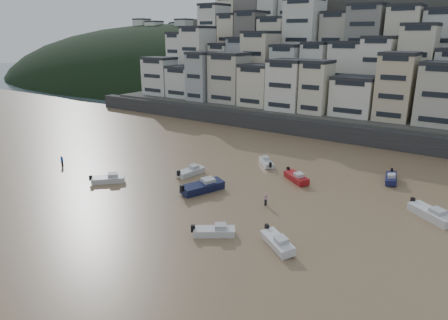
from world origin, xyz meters
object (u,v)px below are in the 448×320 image
Objects in this scene: person_pink at (266,199)px; boat_h at (266,161)px; boat_i at (391,177)px; boat_c at (203,185)px; boat_e at (296,176)px; person_blue at (62,161)px; boat_a at (214,230)px; boat_j at (108,178)px; boat_b at (278,241)px; boat_f at (191,171)px; boat_g at (431,212)px.

boat_h is at bearing 118.80° from person_pink.
boat_i is 2.99× the size of person_pink.
boat_c is 1.39× the size of boat_h.
person_blue reaches higher than boat_e.
boat_e is 20.67m from boat_a.
boat_c is (-8.88, -11.34, 0.18)m from boat_e.
boat_j is (-34.21, -24.35, -0.01)m from boat_i.
boat_e is at bearing 144.93° from boat_b.
boat_f is at bearing -72.81° from boat_i.
boat_h is at bearing 7.89° from boat_j.
boat_j is at bearing -107.63° from boat_e.
boat_j is at bearing -66.48° from boat_i.
boat_b reaches higher than boat_a.
boat_g is 3.63× the size of person_blue.
boat_g is at bearing 89.52° from boat_b.
boat_a is at bearing -54.07° from boat_e.
boat_j is 1.05× the size of boat_a.
person_blue is (-26.25, -4.38, -0.07)m from boat_c.
boat_e is 38.48m from person_blue.
boat_b reaches higher than boat_f.
boat_g is 3.63× the size of person_pink.
boat_f is 15.62m from person_pink.
boat_a is at bearing -125.72° from boat_f.
boat_c is (13.61, 5.25, 0.24)m from boat_j.
boat_f is (-26.37, -14.69, 0.01)m from boat_i.
boat_e is 3.19× the size of person_blue.
boat_j is 14.59m from boat_c.
person_pink is at bearing -65.02° from boat_c.
boat_b is 42.07m from person_blue.
boat_b is at bearing -111.86° from boat_f.
person_blue is (-46.84, -23.48, 0.16)m from boat_i.
boat_i is at bearing 69.50° from boat_e.
boat_e is 27.95m from boat_j.
boat_i is 0.94× the size of boat_e.
boat_h is (-25.96, 6.58, -0.18)m from boat_g.
boat_c is at bearing -92.10° from boat_e.
boat_f is 0.98× the size of boat_b.
boat_b is 0.86× the size of boat_g.
boat_e is 18.80m from boat_g.
boat_f is 3.04× the size of person_blue.
boat_i is 30.76m from boat_a.
boat_b is 29.41m from boat_j.
boat_h is 25.78m from boat_a.
boat_e is (14.66, 6.93, 0.04)m from boat_f.
person_blue is at bearing -129.93° from boat_g.
boat_j is 22.85m from boat_a.
boat_i is 1.05× the size of boat_h.
boat_h is at bearing 70.95° from boat_a.
boat_e is at bearing -68.39° from boat_i.
boat_f is at bearing 101.85° from boat_h.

